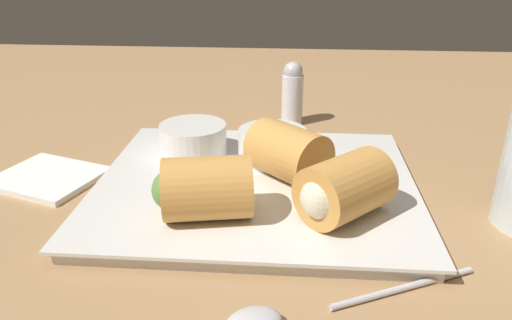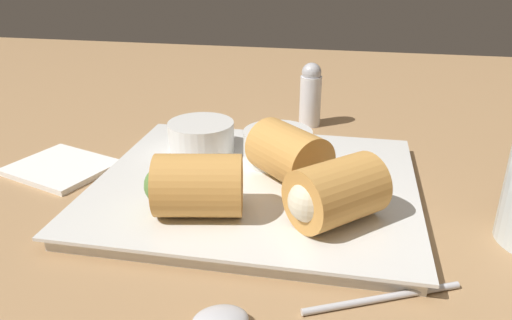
% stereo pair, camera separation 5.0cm
% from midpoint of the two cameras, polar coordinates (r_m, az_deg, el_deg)
% --- Properties ---
extents(table_surface, '(1.80, 1.40, 0.02)m').
position_cam_midpoint_polar(table_surface, '(0.51, 4.62, -4.37)').
color(table_surface, '#A87F54').
rests_on(table_surface, ground).
extents(serving_plate, '(0.30, 0.27, 0.01)m').
position_cam_midpoint_polar(serving_plate, '(0.49, 2.95, -3.15)').
color(serving_plate, silver).
rests_on(serving_plate, table_surface).
extents(roll_front_left, '(0.09, 0.09, 0.05)m').
position_cam_midpoint_polar(roll_front_left, '(0.41, 12.20, -3.85)').
color(roll_front_left, '#D19347').
rests_on(roll_front_left, serving_plate).
extents(roll_front_right, '(0.09, 0.07, 0.05)m').
position_cam_midpoint_polar(roll_front_right, '(0.41, -3.82, -3.01)').
color(roll_front_right, '#D19347').
rests_on(roll_front_right, serving_plate).
extents(roll_back_left, '(0.09, 0.09, 0.05)m').
position_cam_midpoint_polar(roll_back_left, '(0.48, 6.43, 0.80)').
color(roll_back_left, '#D19347').
rests_on(roll_back_left, serving_plate).
extents(dipping_bowl_near, '(0.07, 0.07, 0.03)m').
position_cam_midpoint_polar(dipping_bowl_near, '(0.52, 4.85, 1.73)').
color(dipping_bowl_near, silver).
rests_on(dipping_bowl_near, serving_plate).
extents(dipping_bowl_far, '(0.07, 0.07, 0.03)m').
position_cam_midpoint_polar(dipping_bowl_far, '(0.54, -3.67, 2.75)').
color(dipping_bowl_far, silver).
rests_on(dipping_bowl_far, serving_plate).
extents(spoon, '(0.18, 0.10, 0.01)m').
position_cam_midpoint_polar(spoon, '(0.34, 4.17, -17.63)').
color(spoon, silver).
rests_on(spoon, table_surface).
extents(napkin, '(0.12, 0.11, 0.01)m').
position_cam_midpoint_polar(napkin, '(0.57, -18.95, -0.76)').
color(napkin, white).
rests_on(napkin, table_surface).
extents(salt_shaker, '(0.03, 0.03, 0.08)m').
position_cam_midpoint_polar(salt_shaker, '(0.67, 8.42, 7.38)').
color(salt_shaker, silver).
rests_on(salt_shaker, table_surface).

